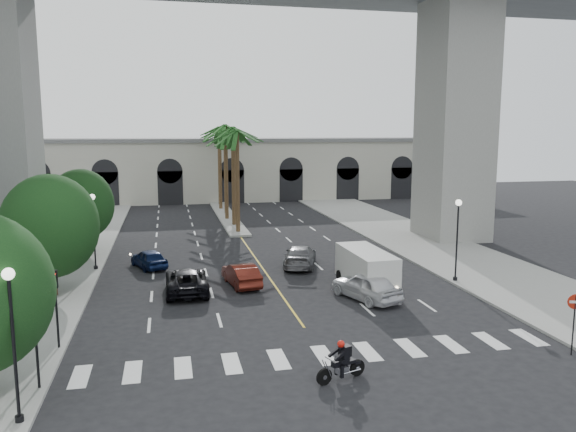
% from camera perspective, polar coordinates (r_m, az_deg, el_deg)
% --- Properties ---
extents(ground, '(140.00, 140.00, 0.00)m').
position_cam_1_polar(ground, '(26.39, 2.75, -12.72)').
color(ground, black).
rests_on(ground, ground).
extents(sidewalk_left, '(8.00, 100.00, 0.15)m').
position_cam_1_polar(sidewalk_left, '(40.80, -24.13, -5.61)').
color(sidewalk_left, gray).
rests_on(sidewalk_left, ground).
extents(sidewalk_right, '(8.00, 100.00, 0.15)m').
position_cam_1_polar(sidewalk_right, '(45.26, 16.36, -3.83)').
color(sidewalk_right, gray).
rests_on(sidewalk_right, ground).
extents(median, '(2.00, 24.00, 0.20)m').
position_cam_1_polar(median, '(62.77, -6.23, -0.05)').
color(median, gray).
rests_on(median, ground).
extents(pier_building, '(71.00, 10.50, 8.50)m').
position_cam_1_polar(pier_building, '(79.15, -7.58, 4.77)').
color(pier_building, '#B5B4A3').
rests_on(pier_building, ground).
extents(bridge, '(75.00, 13.00, 26.00)m').
position_cam_1_polar(bridge, '(47.58, -0.10, 19.48)').
color(bridge, gray).
rests_on(bridge, ground).
extents(palm_a, '(3.20, 3.20, 10.30)m').
position_cam_1_polar(palm_a, '(52.11, -5.22, 8.10)').
color(palm_a, '#47331E').
rests_on(palm_a, ground).
extents(palm_b, '(3.20, 3.20, 10.60)m').
position_cam_1_polar(palm_b, '(56.09, -5.63, 8.42)').
color(palm_b, '#47331E').
rests_on(palm_b, ground).
extents(palm_c, '(3.20, 3.20, 10.10)m').
position_cam_1_polar(palm_c, '(60.04, -6.35, 7.99)').
color(palm_c, '#47331E').
rests_on(palm_c, ground).
extents(palm_d, '(3.20, 3.20, 10.90)m').
position_cam_1_polar(palm_d, '(64.05, -6.42, 8.69)').
color(palm_d, '#47331E').
rests_on(palm_d, ground).
extents(palm_e, '(3.20, 3.20, 10.40)m').
position_cam_1_polar(palm_e, '(68.00, -6.98, 8.30)').
color(palm_e, '#47331E').
rests_on(palm_e, ground).
extents(palm_f, '(3.20, 3.20, 10.70)m').
position_cam_1_polar(palm_f, '(72.01, -7.04, 8.54)').
color(palm_f, '#47331E').
rests_on(palm_f, ground).
extents(street_tree_mid, '(5.44, 5.44, 7.21)m').
position_cam_1_polar(street_tree_mid, '(34.78, -23.00, -0.96)').
color(street_tree_mid, '#382616').
rests_on(street_tree_mid, ground).
extents(street_tree_far, '(5.04, 5.04, 6.68)m').
position_cam_1_polar(street_tree_far, '(46.54, -20.28, 1.10)').
color(street_tree_far, '#382616').
rests_on(street_tree_far, ground).
extents(lamp_post_left_near, '(0.40, 0.40, 5.35)m').
position_cam_1_polar(lamp_post_left_near, '(20.41, -26.17, -10.56)').
color(lamp_post_left_near, black).
rests_on(lamp_post_left_near, ground).
extents(lamp_post_left_far, '(0.40, 0.40, 5.35)m').
position_cam_1_polar(lamp_post_left_far, '(40.54, -19.15, -0.87)').
color(lamp_post_left_far, black).
rests_on(lamp_post_left_far, ground).
extents(lamp_post_right, '(0.40, 0.40, 5.35)m').
position_cam_1_polar(lamp_post_right, '(36.93, 16.82, -1.66)').
color(lamp_post_right, black).
rests_on(lamp_post_right, ground).
extents(traffic_signal_near, '(0.25, 0.18, 3.65)m').
position_cam_1_polar(traffic_signal_near, '(22.91, -24.31, -10.22)').
color(traffic_signal_near, black).
rests_on(traffic_signal_near, ground).
extents(traffic_signal_far, '(0.25, 0.18, 3.65)m').
position_cam_1_polar(traffic_signal_far, '(26.66, -22.53, -7.48)').
color(traffic_signal_far, black).
rests_on(traffic_signal_far, ground).
extents(motorcycle_rider, '(2.18, 0.91, 1.63)m').
position_cam_1_polar(motorcycle_rider, '(22.59, 5.57, -14.54)').
color(motorcycle_rider, black).
rests_on(motorcycle_rider, ground).
extents(car_a, '(3.41, 5.07, 1.60)m').
position_cam_1_polar(car_a, '(32.68, 7.94, -7.06)').
color(car_a, silver).
rests_on(car_a, ground).
extents(car_b, '(2.14, 4.48, 1.42)m').
position_cam_1_polar(car_b, '(35.36, -4.77, -5.94)').
color(car_b, '#541910').
rests_on(car_b, ground).
extents(car_c, '(2.46, 5.29, 1.47)m').
position_cam_1_polar(car_c, '(34.31, -10.26, -6.47)').
color(car_c, black).
rests_on(car_c, ground).
extents(car_d, '(3.59, 5.57, 1.50)m').
position_cam_1_polar(car_d, '(40.07, 1.23, -4.09)').
color(car_d, slate).
rests_on(car_d, ground).
extents(car_e, '(2.95, 4.24, 1.34)m').
position_cam_1_polar(car_e, '(40.84, -13.94, -4.22)').
color(car_e, '#0E1C45').
rests_on(car_e, ground).
extents(cargo_van, '(2.40, 5.68, 2.40)m').
position_cam_1_polar(cargo_van, '(34.68, 7.98, -5.22)').
color(cargo_van, silver).
rests_on(cargo_van, ground).
extents(pedestrian_a, '(0.63, 0.49, 1.53)m').
position_cam_1_polar(pedestrian_a, '(30.29, -25.74, -8.92)').
color(pedestrian_a, black).
rests_on(pedestrian_a, sidewalk_left).
extents(do_not_enter_sign, '(0.65, 0.22, 2.73)m').
position_cam_1_polar(do_not_enter_sign, '(27.27, 27.11, -8.59)').
color(do_not_enter_sign, black).
rests_on(do_not_enter_sign, ground).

